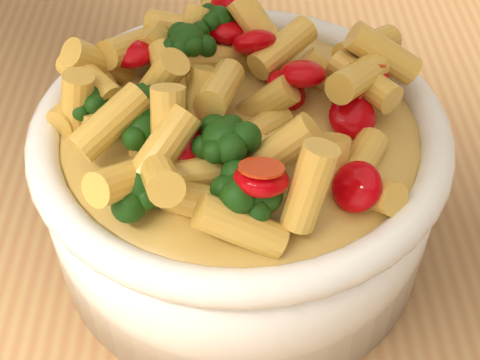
{
  "coord_description": "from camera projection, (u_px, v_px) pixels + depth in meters",
  "views": [
    {
      "loc": [
        0.0,
        -0.29,
        1.29
      ],
      "look_at": [
        0.01,
        0.04,
        0.96
      ],
      "focal_mm": 50.0,
      "sensor_mm": 36.0,
      "label": 1
    }
  ],
  "objects": [
    {
      "name": "pasta_salad",
      "position": [
        240.0,
        96.0,
        0.42
      ],
      "size": [
        0.22,
        0.22,
        0.05
      ],
      "color": "#F5C44D",
      "rests_on": "serving_bowl"
    },
    {
      "name": "table",
      "position": [
        230.0,
        346.0,
        0.56
      ],
      "size": [
        1.2,
        0.8,
        0.9
      ],
      "color": "#A87C48",
      "rests_on": "ground"
    },
    {
      "name": "serving_bowl",
      "position": [
        240.0,
        179.0,
        0.47
      ],
      "size": [
        0.28,
        0.28,
        0.12
      ],
      "color": "white",
      "rests_on": "table"
    }
  ]
}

